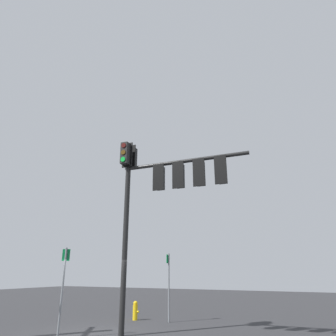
{
  "coord_description": "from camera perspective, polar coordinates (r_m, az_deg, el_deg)",
  "views": [
    {
      "loc": [
        -7.62,
        9.51,
        2.07
      ],
      "look_at": [
        -2.7,
        -0.49,
        5.85
      ],
      "focal_mm": 32.92,
      "sensor_mm": 36.0,
      "label": 1
    }
  ],
  "objects": [
    {
      "name": "route_sign_primary",
      "position": [
        11.9,
        -18.86,
        -19.56
      ],
      "size": [
        0.24,
        0.17,
        2.91
      ],
      "color": "slate",
      "rests_on": "ground"
    },
    {
      "name": "ground_plane",
      "position": [
        12.36,
        -13.97,
        -27.91
      ],
      "size": [
        60.0,
        60.0,
        0.0
      ],
      "primitive_type": "plane",
      "color": "#2D2D30"
    },
    {
      "name": "signal_mast_assembly",
      "position": [
        11.72,
        -1.89,
        -3.31
      ],
      "size": [
        5.01,
        0.97,
        7.11
      ],
      "color": "black",
      "rests_on": "ground"
    },
    {
      "name": "fire_hydrant",
      "position": [
        15.66,
        -6.08,
        -24.77
      ],
      "size": [
        0.3,
        0.22,
        0.81
      ],
      "color": "yellow",
      "rests_on": "ground"
    },
    {
      "name": "route_sign_secondary",
      "position": [
        14.87,
        0.11,
        -20.19
      ],
      "size": [
        0.1,
        0.26,
        2.9
      ],
      "color": "slate",
      "rests_on": "ground"
    }
  ]
}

